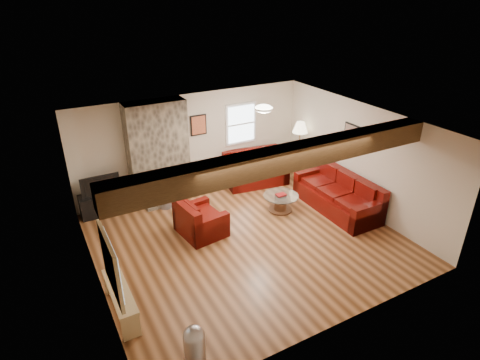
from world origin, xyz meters
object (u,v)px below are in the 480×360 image
object	(u,v)px
sofa_three	(337,193)
television	(100,184)
tv_cabinet	(103,204)
floor_lamp	(300,130)
coffee_table	(281,203)
armchair_red	(201,217)
loveseat	(255,168)

from	to	relation	value
sofa_three	television	distance (m)	5.48
sofa_three	tv_cabinet	distance (m)	5.48
floor_lamp	sofa_three	bearing A→B (deg)	-97.67
coffee_table	tv_cabinet	xyz separation A→B (m)	(-3.70, 1.88, 0.05)
sofa_three	armchair_red	bearing A→B (deg)	-100.10
loveseat	television	size ratio (longest dim) A/B	1.88
armchair_red	coffee_table	bearing A→B (deg)	-98.09
armchair_red	tv_cabinet	bearing A→B (deg)	34.27
tv_cabinet	sofa_three	bearing A→B (deg)	-26.69
loveseat	floor_lamp	xyz separation A→B (m)	(1.21, -0.25, 0.93)
loveseat	tv_cabinet	distance (m)	3.95
loveseat	floor_lamp	distance (m)	1.55
armchair_red	television	bearing A→B (deg)	34.27
loveseat	floor_lamp	world-z (taller)	floor_lamp
sofa_three	loveseat	world-z (taller)	sofa_three
sofa_three	tv_cabinet	world-z (taller)	sofa_three
loveseat	coffee_table	world-z (taller)	loveseat
coffee_table	tv_cabinet	bearing A→B (deg)	153.10
coffee_table	floor_lamp	size ratio (longest dim) A/B	0.52
armchair_red	television	size ratio (longest dim) A/B	1.12
sofa_three	coffee_table	distance (m)	1.35
tv_cabinet	loveseat	bearing A→B (deg)	-4.36
armchair_red	tv_cabinet	world-z (taller)	armchair_red
sofa_three	armchair_red	xyz separation A→B (m)	(-3.23, 0.60, -0.04)
sofa_three	floor_lamp	xyz separation A→B (m)	(0.26, 1.91, 0.93)
sofa_three	tv_cabinet	size ratio (longest dim) A/B	2.18
armchair_red	floor_lamp	xyz separation A→B (m)	(3.48, 1.31, 0.97)
tv_cabinet	coffee_table	bearing A→B (deg)	-26.90
loveseat	coffee_table	xyz separation A→B (m)	(-0.24, -1.58, -0.23)
loveseat	armchair_red	xyz separation A→B (m)	(-2.27, -1.56, -0.04)
loveseat	tv_cabinet	world-z (taller)	loveseat
floor_lamp	tv_cabinet	bearing A→B (deg)	173.90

